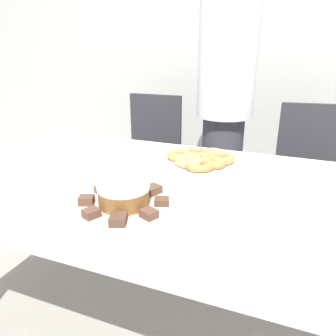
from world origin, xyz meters
The scene contains 26 objects.
ground_plane centered at (0.00, 0.00, 0.00)m, with size 12.00×12.00×0.00m, color gray.
wall_back centered at (0.00, 1.63, 1.30)m, with size 8.00×0.05×2.60m.
table centered at (0.00, 0.00, 0.66)m, with size 1.75×1.05×0.73m.
person_standing centered at (0.02, 0.90, 0.88)m, with size 0.34×0.34×1.67m.
office_chair_left centered at (-0.53, 0.95, 0.43)m, with size 0.45×0.45×0.91m.
office_chair_right centered at (0.56, 0.95, 0.43)m, with size 0.50×0.50×0.91m.
plate_cake centered at (-0.06, -0.23, 0.74)m, with size 0.33×0.33×0.01m.
plate_donuts centered at (0.05, 0.26, 0.74)m, with size 0.38×0.38×0.01m.
frosted_cake centered at (-0.06, -0.23, 0.77)m, with size 0.17×0.17×0.07m.
lamington_0 centered at (-0.18, -0.28, 0.75)m, with size 0.06×0.06×0.03m.
lamington_1 centered at (-0.11, -0.35, 0.75)m, with size 0.06×0.06×0.03m.
lamington_2 centered at (-0.02, -0.35, 0.75)m, with size 0.07×0.07×0.03m.
lamington_3 centered at (0.05, -0.28, 0.75)m, with size 0.06×0.06×0.03m.
lamington_4 centered at (0.05, -0.19, 0.75)m, with size 0.06×0.06×0.02m.
lamington_5 centered at (-0.01, -0.12, 0.75)m, with size 0.07×0.07×0.03m.
lamington_6 centered at (-0.11, -0.12, 0.75)m, with size 0.06×0.07×0.03m.
lamington_7 centered at (-0.18, -0.18, 0.75)m, with size 0.07×0.06×0.02m.
donut_0 centered at (0.05, 0.26, 0.76)m, with size 0.12×0.12×0.03m.
donut_1 centered at (-0.05, 0.27, 0.76)m, with size 0.12×0.12×0.04m.
donut_2 centered at (0.02, 0.21, 0.76)m, with size 0.12×0.12×0.04m.
donut_3 centered at (0.07, 0.18, 0.76)m, with size 0.13×0.13×0.03m.
donut_4 centered at (0.12, 0.23, 0.76)m, with size 0.11×0.11×0.04m.
donut_5 centered at (0.14, 0.30, 0.76)m, with size 0.12×0.12×0.04m.
donut_6 centered at (0.09, 0.37, 0.75)m, with size 0.11×0.11×0.03m.
donut_7 centered at (0.01, 0.34, 0.76)m, with size 0.12×0.12×0.03m.
napkin centered at (-0.51, 0.00, 0.73)m, with size 0.12×0.10×0.01m.
Camera 1 is at (0.43, -1.09, 1.23)m, focal length 35.00 mm.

